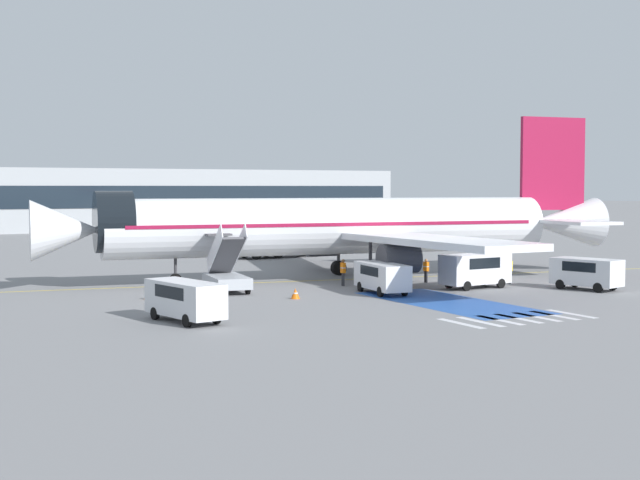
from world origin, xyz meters
The scene contains 24 objects.
ground_plane centered at (0.00, 0.00, 0.00)m, with size 600.00×600.00×0.00m, color slate.
apron_leadline_yellow centered at (-0.71, 0.69, 0.00)m, with size 0.20×76.58×0.01m, color gold.
apron_stand_patch_blue centered at (-0.71, -13.51, 0.00)m, with size 5.17×13.30×0.01m, color #2856A8.
apron_walkway_bar_0 centered at (-4.91, -20.32, 0.00)m, with size 0.44×3.60×0.01m, color silver.
apron_walkway_bar_1 centered at (-3.71, -20.32, 0.00)m, with size 0.44×3.60×0.01m, color silver.
apron_walkway_bar_2 centered at (-2.51, -20.32, 0.00)m, with size 0.44×3.60×0.01m, color silver.
apron_walkway_bar_3 centered at (-1.31, -20.32, 0.00)m, with size 0.44×3.60×0.01m, color silver.
apron_walkway_bar_4 centered at (-0.11, -20.32, 0.00)m, with size 0.44×3.60×0.01m, color silver.
apron_walkway_bar_5 centered at (1.09, -20.32, 0.00)m, with size 0.44×3.60×0.01m, color silver.
apron_walkway_bar_6 centered at (2.29, -20.32, 0.00)m, with size 0.44×3.60×0.01m, color silver.
airliner centered at (-0.04, 0.59, 3.90)m, with size 43.26×35.21×12.16m.
boarding_stairs_forward centered at (-10.22, -2.59, 1.05)m, with size 2.85×5.45×4.44m.
fuel_tanker centered at (4.48, 21.26, 1.87)m, with size 9.47×3.41×3.68m.
service_van_0 centered at (11.03, -12.40, 1.23)m, with size 3.08×4.75×2.04m.
service_van_1 centered at (-1.93, -8.07, 1.16)m, with size 2.32×5.06×1.92m.
service_van_2 centered at (-16.74, -13.53, 1.22)m, with size 2.77×5.34×2.02m.
service_van_3 centered at (5.13, -8.33, 1.35)m, with size 4.93×2.23×2.27m.
ground_crew_0 centered at (4.24, -3.90, 0.96)m, with size 0.27×0.45×1.68m.
ground_crew_1 centered at (8.95, -7.18, 1.07)m, with size 0.31×0.47×1.84m.
ground_crew_2 centered at (8.09, -5.47, 1.09)m, with size 0.25×0.43×1.87m.
ground_crew_3 centered at (-1.94, -3.03, 1.06)m, with size 0.25×0.44×1.82m.
traffic_cone_0 centered at (-7.87, -7.83, 0.31)m, with size 0.56×0.56×0.63m.
traffic_cone_1 centered at (-15.78, -4.05, 0.31)m, with size 0.55×0.55×0.61m.
terminal_building centered at (12.12, 83.07, 4.76)m, with size 79.82×12.10×9.51m.
Camera 1 is at (-31.11, -55.59, 6.69)m, focal length 50.00 mm.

